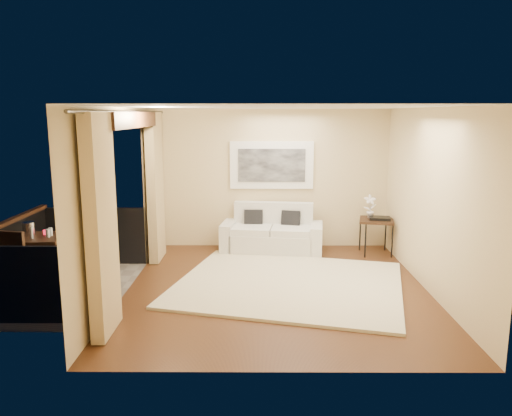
{
  "coord_description": "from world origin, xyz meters",
  "views": [
    {
      "loc": [
        -0.28,
        -7.21,
        2.61
      ],
      "look_at": [
        -0.32,
        1.0,
        1.05
      ],
      "focal_mm": 35.0,
      "sensor_mm": 36.0,
      "label": 1
    }
  ],
  "objects_px": {
    "balcony_chair_far": "(86,255)",
    "balcony_chair_near": "(6,264)",
    "side_table": "(376,222)",
    "ice_bucket": "(29,229)",
    "orchid": "(370,206)",
    "bistro_table": "(39,242)",
    "sofa": "(272,235)"
  },
  "relations": [
    {
      "from": "balcony_chair_near",
      "to": "ice_bucket",
      "type": "height_order",
      "value": "balcony_chair_near"
    },
    {
      "from": "balcony_chair_far",
      "to": "balcony_chair_near",
      "type": "bearing_deg",
      "value": 50.6
    },
    {
      "from": "side_table",
      "to": "bistro_table",
      "type": "relative_size",
      "value": 0.89
    },
    {
      "from": "sofa",
      "to": "side_table",
      "type": "distance_m",
      "value": 1.97
    },
    {
      "from": "balcony_chair_near",
      "to": "bistro_table",
      "type": "bearing_deg",
      "value": 90.75
    },
    {
      "from": "side_table",
      "to": "ice_bucket",
      "type": "distance_m",
      "value": 5.95
    },
    {
      "from": "balcony_chair_near",
      "to": "ice_bucket",
      "type": "distance_m",
      "value": 0.83
    },
    {
      "from": "side_table",
      "to": "ice_bucket",
      "type": "height_order",
      "value": "ice_bucket"
    },
    {
      "from": "sofa",
      "to": "balcony_chair_near",
      "type": "relative_size",
      "value": 1.89
    },
    {
      "from": "sofa",
      "to": "orchid",
      "type": "relative_size",
      "value": 4.47
    },
    {
      "from": "bistro_table",
      "to": "ice_bucket",
      "type": "relative_size",
      "value": 4.12
    },
    {
      "from": "balcony_chair_far",
      "to": "balcony_chair_near",
      "type": "height_order",
      "value": "balcony_chair_near"
    },
    {
      "from": "sofa",
      "to": "bistro_table",
      "type": "xyz_separation_m",
      "value": [
        -3.51,
        -2.16,
        0.42
      ]
    },
    {
      "from": "orchid",
      "to": "ice_bucket",
      "type": "height_order",
      "value": "orchid"
    },
    {
      "from": "ice_bucket",
      "to": "orchid",
      "type": "bearing_deg",
      "value": 20.09
    },
    {
      "from": "sofa",
      "to": "ice_bucket",
      "type": "height_order",
      "value": "ice_bucket"
    },
    {
      "from": "side_table",
      "to": "bistro_table",
      "type": "distance_m",
      "value": 5.8
    },
    {
      "from": "side_table",
      "to": "sofa",
      "type": "bearing_deg",
      "value": 174.49
    },
    {
      "from": "ice_bucket",
      "to": "bistro_table",
      "type": "bearing_deg",
      "value": -22.0
    },
    {
      "from": "balcony_chair_far",
      "to": "balcony_chair_near",
      "type": "xyz_separation_m",
      "value": [
        -0.79,
        -0.83,
        0.11
      ]
    },
    {
      "from": "side_table",
      "to": "bistro_table",
      "type": "bearing_deg",
      "value": -160.13
    },
    {
      "from": "balcony_chair_far",
      "to": "ice_bucket",
      "type": "distance_m",
      "value": 0.91
    },
    {
      "from": "orchid",
      "to": "ice_bucket",
      "type": "xyz_separation_m",
      "value": [
        -5.52,
        -2.02,
        0.03
      ]
    },
    {
      "from": "orchid",
      "to": "balcony_chair_far",
      "type": "height_order",
      "value": "orchid"
    },
    {
      "from": "bistro_table",
      "to": "ice_bucket",
      "type": "xyz_separation_m",
      "value": [
        -0.17,
        0.07,
        0.18
      ]
    },
    {
      "from": "bistro_table",
      "to": "ice_bucket",
      "type": "height_order",
      "value": "ice_bucket"
    },
    {
      "from": "sofa",
      "to": "balcony_chair_far",
      "type": "relative_size",
      "value": 2.25
    },
    {
      "from": "balcony_chair_near",
      "to": "sofa",
      "type": "bearing_deg",
      "value": 50.74
    },
    {
      "from": "balcony_chair_far",
      "to": "bistro_table",
      "type": "bearing_deg",
      "value": 15.26
    },
    {
      "from": "sofa",
      "to": "bistro_table",
      "type": "distance_m",
      "value": 4.15
    },
    {
      "from": "sofa",
      "to": "orchid",
      "type": "distance_m",
      "value": 1.92
    },
    {
      "from": "balcony_chair_far",
      "to": "sofa",
      "type": "bearing_deg",
      "value": -140.2
    }
  ]
}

